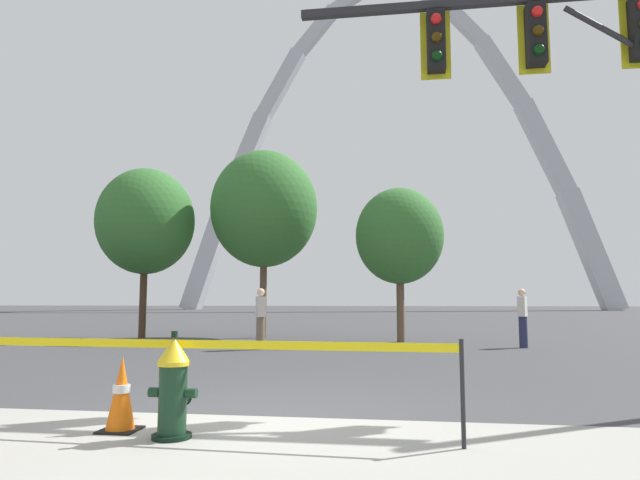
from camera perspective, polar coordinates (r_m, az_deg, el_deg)
ground_plane at (r=6.52m, az=-4.74°, el=-17.44°), size 240.00×240.00×0.00m
fire_hydrant at (r=5.57m, az=-14.69°, el=-14.32°), size 0.46×0.48×0.99m
caution_tape_barrier at (r=5.53m, az=-11.21°, el=-12.69°), size 4.69×0.22×0.94m
traffic_cone_by_hydrant at (r=6.03m, az=-19.54°, el=-14.58°), size 0.36×0.36×0.73m
traffic_signal_gantry at (r=9.05m, az=28.00°, el=13.87°), size 6.42×0.44×6.00m
monument_arch at (r=77.95m, az=7.06°, el=8.32°), size 58.29×2.46×46.59m
tree_far_left at (r=20.29m, az=-17.31°, el=1.82°), size 3.33×3.33×5.83m
tree_left_mid at (r=19.69m, az=-5.70°, el=3.16°), size 3.72×3.72×6.50m
tree_center_left at (r=17.69m, az=8.08°, el=0.40°), size 2.74×2.74×4.79m
pedestrian_walking_left at (r=16.28m, az=19.91°, el=-7.40°), size 0.31×0.39×1.59m
pedestrian_standing_center at (r=14.88m, az=-6.06°, el=-7.89°), size 0.33×0.39×1.59m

